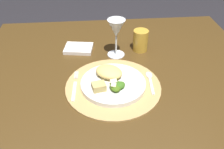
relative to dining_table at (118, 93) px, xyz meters
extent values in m
cube|color=#4A3316|center=(0.00, 0.00, 0.11)|extent=(1.18, 0.99, 0.02)
cylinder|color=#4A2E16|center=(-0.52, 0.42, -0.25)|extent=(0.07, 0.07, 0.70)
cylinder|color=#4C3216|center=(0.52, 0.42, -0.25)|extent=(0.07, 0.07, 0.70)
cylinder|color=tan|center=(-0.03, -0.10, 0.12)|extent=(0.36, 0.36, 0.01)
cylinder|color=silver|center=(-0.03, -0.10, 0.14)|extent=(0.24, 0.24, 0.02)
ellipsoid|color=#EBC469|center=(-0.05, -0.06, 0.16)|extent=(0.13, 0.13, 0.03)
ellipsoid|color=#476919|center=(-0.03, -0.14, 0.16)|extent=(0.05, 0.06, 0.02)
ellipsoid|color=#3C6D1D|center=(-0.01, -0.14, 0.16)|extent=(0.05, 0.05, 0.02)
ellipsoid|color=#3D6B28|center=(-0.02, -0.13, 0.15)|extent=(0.04, 0.05, 0.02)
cube|color=beige|center=(-0.04, -0.15, 0.17)|extent=(0.02, 0.03, 0.01)
cube|color=beige|center=(-0.03, -0.12, 0.17)|extent=(0.03, 0.02, 0.01)
cube|color=tan|center=(-0.09, -0.14, 0.16)|extent=(0.05, 0.05, 0.03)
cube|color=silver|center=(-0.18, -0.13, 0.13)|extent=(0.02, 0.11, 0.00)
cube|color=silver|center=(-0.18, -0.03, 0.13)|extent=(0.00, 0.05, 0.00)
cube|color=silver|center=(-0.17, -0.03, 0.13)|extent=(0.00, 0.05, 0.00)
cube|color=silver|center=(-0.17, -0.03, 0.13)|extent=(0.00, 0.05, 0.00)
cube|color=silver|center=(-0.17, -0.03, 0.13)|extent=(0.00, 0.05, 0.00)
cube|color=silver|center=(0.11, -0.12, 0.13)|extent=(0.02, 0.10, 0.00)
ellipsoid|color=silver|center=(0.11, -0.05, 0.13)|extent=(0.03, 0.04, 0.01)
cube|color=white|center=(-0.17, 0.18, 0.13)|extent=(0.14, 0.11, 0.02)
cylinder|color=silver|center=(0.00, 0.12, 0.12)|extent=(0.08, 0.08, 0.00)
cylinder|color=silver|center=(0.00, 0.12, 0.17)|extent=(0.01, 0.01, 0.09)
cone|color=silver|center=(0.00, 0.12, 0.25)|extent=(0.08, 0.08, 0.08)
cylinder|color=gold|center=(0.11, 0.15, 0.17)|extent=(0.07, 0.07, 0.10)
camera|label=1|loc=(-0.10, -0.80, 0.71)|focal=39.15mm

